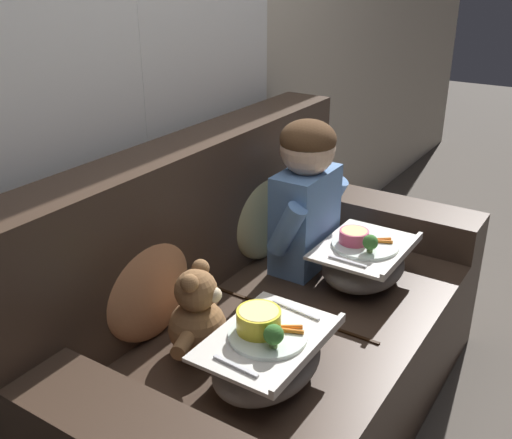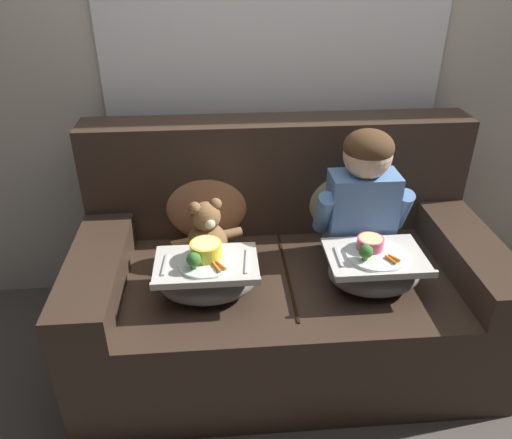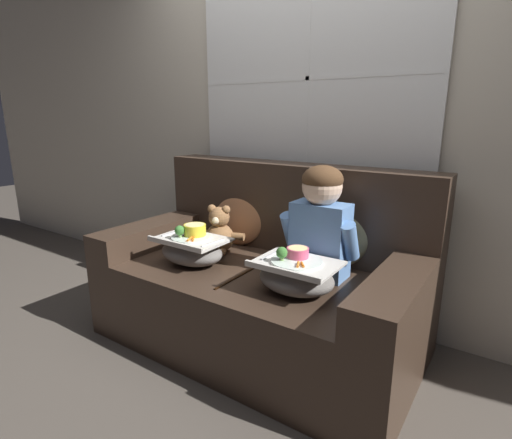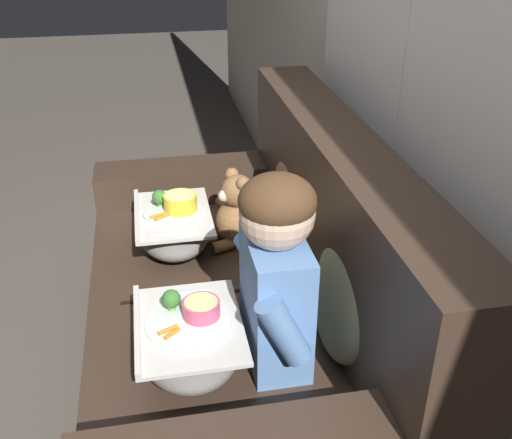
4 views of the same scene
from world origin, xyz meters
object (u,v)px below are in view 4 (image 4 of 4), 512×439
Objects in this scene: couch at (252,317)px; throw_pillow_behind_child at (347,292)px; child_figure at (276,264)px; teddy_bear at (237,213)px; lap_tray_child at (190,342)px; lap_tray_teddy at (174,227)px; throw_pillow_behind_teddy at (292,192)px.

throw_pillow_behind_child is (0.34, 0.22, 0.32)m from couch.
child_figure is 0.71m from teddy_bear.
teddy_bear reaches higher than lap_tray_child.
lap_tray_teddy is (-0.69, -0.47, -0.11)m from throw_pillow_behind_child.
child_figure is (-0.00, -0.22, 0.13)m from throw_pillow_behind_child.
throw_pillow_behind_teddy reaches higher than lap_tray_teddy.
throw_pillow_behind_child is 0.69m from throw_pillow_behind_teddy.
teddy_bear is 0.25m from lap_tray_teddy.
throw_pillow_behind_child is at bearing 0.00° from throw_pillow_behind_teddy.
child_figure reaches higher than throw_pillow_behind_child.
couch reaches higher than throw_pillow_behind_teddy.
lap_tray_teddy is at bearing -90.04° from throw_pillow_behind_teddy.
lap_tray_child is at bearing -90.15° from throw_pillow_behind_child.
lap_tray_child is 0.96× the size of lap_tray_teddy.
lap_tray_teddy is at bearing -90.37° from teddy_bear.
child_figure is (0.69, -0.22, 0.13)m from throw_pillow_behind_teddy.
couch is at bearing -146.87° from throw_pillow_behind_child.
child_figure reaches higher than couch.
teddy_bear is at bearing -89.67° from throw_pillow_behind_teddy.
child_figure is at bearing 20.15° from lap_tray_teddy.
child_figure reaches higher than lap_tray_child.
child_figure is 0.77m from lap_tray_teddy.
throw_pillow_behind_teddy is at bearing 145.62° from lap_tray_child.
child_figure is at bearing 1.29° from couch.
child_figure is at bearing -17.49° from throw_pillow_behind_teddy.
lap_tray_teddy is (-0.69, 0.00, 0.00)m from lap_tray_child.
lap_tray_child is at bearing -0.04° from lap_tray_teddy.
throw_pillow_behind_teddy is (-0.34, 0.22, 0.32)m from couch.
throw_pillow_behind_child is at bearing 17.74° from teddy_bear.
couch is 0.56m from child_figure.
throw_pillow_behind_child is 1.36× the size of teddy_bear.
lap_tray_child is (0.69, -0.47, -0.11)m from throw_pillow_behind_teddy.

